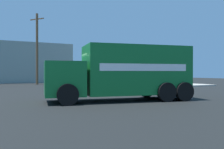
{
  "coord_description": "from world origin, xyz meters",
  "views": [
    {
      "loc": [
        -5.89,
        -12.05,
        1.5
      ],
      "look_at": [
        0.1,
        -0.85,
        1.4
      ],
      "focal_mm": 39.0,
      "sensor_mm": 36.0,
      "label": 1
    }
  ],
  "objects_px": {
    "utility_pole": "(37,48)",
    "vending_machine_red": "(141,76)",
    "delivery_truck": "(124,72)",
    "palm_tree_far": "(134,56)"
  },
  "relations": [
    {
      "from": "utility_pole",
      "to": "vending_machine_red",
      "type": "bearing_deg",
      "value": -36.29
    },
    {
      "from": "vending_machine_red",
      "to": "utility_pole",
      "type": "distance_m",
      "value": 13.52
    },
    {
      "from": "utility_pole",
      "to": "delivery_truck",
      "type": "bearing_deg",
      "value": -88.14
    },
    {
      "from": "vending_machine_red",
      "to": "delivery_truck",
      "type": "bearing_deg",
      "value": -128.3
    },
    {
      "from": "vending_machine_red",
      "to": "palm_tree_far",
      "type": "xyz_separation_m",
      "value": [
        1.56,
        3.85,
        2.63
      ]
    },
    {
      "from": "vending_machine_red",
      "to": "palm_tree_far",
      "type": "distance_m",
      "value": 4.91
    },
    {
      "from": "delivery_truck",
      "to": "vending_machine_red",
      "type": "height_order",
      "value": "delivery_truck"
    },
    {
      "from": "delivery_truck",
      "to": "palm_tree_far",
      "type": "height_order",
      "value": "palm_tree_far"
    },
    {
      "from": "delivery_truck",
      "to": "utility_pole",
      "type": "bearing_deg",
      "value": 91.86
    },
    {
      "from": "vending_machine_red",
      "to": "utility_pole",
      "type": "height_order",
      "value": "utility_pole"
    }
  ]
}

